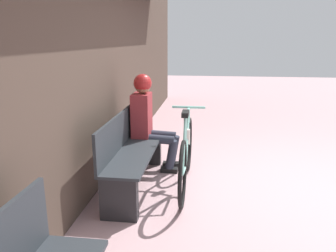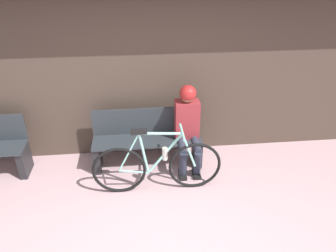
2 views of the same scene
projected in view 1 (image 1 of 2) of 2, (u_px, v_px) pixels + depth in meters
ground_plane at (293, 191)px, 3.70m from camera, size 24.00×24.00×0.00m
storefront_wall at (94, 39)px, 3.54m from camera, size 12.00×0.56×3.20m
park_bench_near at (131, 154)px, 3.73m from camera, size 1.56×0.42×0.85m
bicycle at (186, 154)px, 3.76m from camera, size 1.68×0.40×0.94m
person_seated at (148, 116)px, 4.19m from camera, size 0.34×0.59×1.25m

